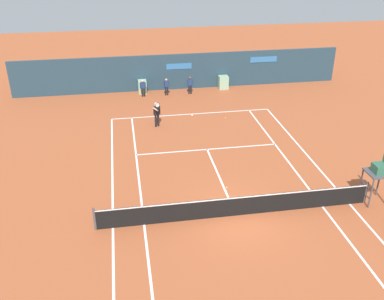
{
  "coord_description": "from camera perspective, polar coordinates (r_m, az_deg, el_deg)",
  "views": [
    {
      "loc": [
        -4.48,
        -14.95,
        11.16
      ],
      "look_at": [
        -1.12,
        4.93,
        0.8
      ],
      "focal_mm": 40.6,
      "sensor_mm": 36.0,
      "label": 1
    }
  ],
  "objects": [
    {
      "name": "tennis_ball_mid_court",
      "position": [
        28.63,
        4.42,
        4.23
      ],
      "size": [
        0.07,
        0.07,
        0.07
      ],
      "primitive_type": "sphere",
      "color": "#CCE033",
      "rests_on": "ground_plane"
    },
    {
      "name": "sponsor_back_wall",
      "position": [
        33.71,
        -1.51,
        10.17
      ],
      "size": [
        25.0,
        1.02,
        2.69
      ],
      "color": "#233D4C",
      "rests_on": "ground_plane"
    },
    {
      "name": "ball_kid_left_post",
      "position": [
        32.49,
        -3.38,
        8.44
      ],
      "size": [
        0.43,
        0.21,
        1.29
      ],
      "rotation": [
        0.0,
        0.0,
        3.3
      ],
      "color": "black",
      "rests_on": "ground_plane"
    },
    {
      "name": "player_on_baseline",
      "position": [
        27.08,
        -4.65,
        4.93
      ],
      "size": [
        0.48,
        0.81,
        1.8
      ],
      "rotation": [
        0.0,
        0.0,
        3.57
      ],
      "color": "black",
      "rests_on": "ground_plane"
    },
    {
      "name": "ball_kid_centre_post",
      "position": [
        32.36,
        -6.46,
        8.24
      ],
      "size": [
        0.43,
        0.18,
        1.29
      ],
      "rotation": [
        0.0,
        0.0,
        3.17
      ],
      "color": "black",
      "rests_on": "ground_plane"
    },
    {
      "name": "umpire_chair",
      "position": [
        20.89,
        23.33,
        -2.64
      ],
      "size": [
        1.0,
        1.0,
        2.32
      ],
      "rotation": [
        0.0,
        0.0,
        1.57
      ],
      "color": "#47474C",
      "rests_on": "ground_plane"
    },
    {
      "name": "tennis_net",
      "position": [
        18.89,
        5.89,
        -7.28
      ],
      "size": [
        12.1,
        0.1,
        1.07
      ],
      "color": "#4C4C51",
      "rests_on": "ground_plane"
    },
    {
      "name": "ground_plane",
      "position": [
        19.64,
        5.39,
        -7.57
      ],
      "size": [
        80.0,
        80.0,
        0.01
      ],
      "color": "#A8512D"
    },
    {
      "name": "tennis_ball_near_service_line",
      "position": [
        20.98,
        4.59,
        -4.93
      ],
      "size": [
        0.07,
        0.07,
        0.07
      ],
      "primitive_type": "sphere",
      "color": "#CCE033",
      "rests_on": "ground_plane"
    },
    {
      "name": "ball_kid_right_post",
      "position": [
        32.71,
        -0.26,
        8.67
      ],
      "size": [
        0.45,
        0.19,
        1.34
      ],
      "rotation": [
        0.0,
        0.0,
        3.1
      ],
      "color": "black",
      "rests_on": "ground_plane"
    },
    {
      "name": "tennis_ball_by_sideline",
      "position": [
        24.33,
        11.99,
        -0.67
      ],
      "size": [
        0.07,
        0.07,
        0.07
      ],
      "primitive_type": "sphere",
      "color": "#CCE033",
      "rests_on": "ground_plane"
    }
  ]
}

